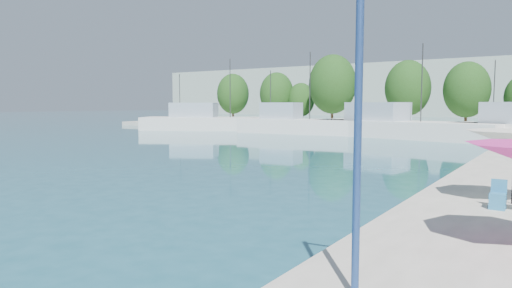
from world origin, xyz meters
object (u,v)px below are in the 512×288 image
Objects in this scene: trawler_03 at (398,128)px; street_lamp at (381,70)px; trawler_01 at (212,122)px; trawler_02 at (295,125)px.

street_lamp is (12.51, -42.66, 3.02)m from trawler_03.
trawler_01 is 13.27m from trawler_02.
trawler_01 is 0.98× the size of trawler_03.
trawler_03 is (12.47, 0.31, -0.00)m from trawler_02.
trawler_02 and trawler_03 have the same top height.
trawler_01 is at bearing 174.21° from trawler_02.
trawler_01 and trawler_03 have the same top height.
street_lamp is (38.25, -42.54, 3.02)m from trawler_01.
trawler_02 is (13.27, -0.19, 0.00)m from trawler_01.
trawler_03 is at bearing -3.57° from trawler_02.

